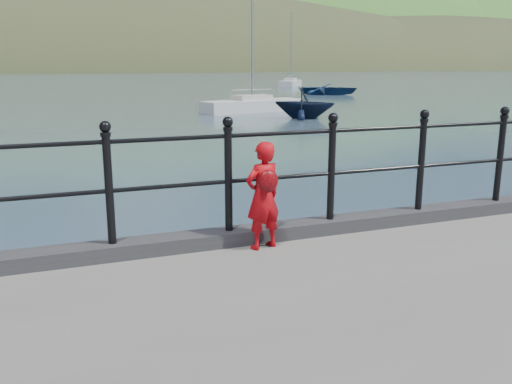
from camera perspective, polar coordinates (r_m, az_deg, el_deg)
name	(u,v)px	position (r m, az deg, el deg)	size (l,w,h in m)	color
ground	(174,332)	(6.17, -8.65, -14.41)	(600.00, 600.00, 0.00)	#2D4251
kerb	(173,243)	(5.61, -8.70, -5.36)	(60.00, 0.30, 0.15)	#28282B
railing	(171,171)	(5.42, -8.98, 2.16)	(18.11, 0.11, 1.20)	black
far_shore	(145,121)	(249.23, -11.65, 7.32)	(830.00, 200.00, 156.00)	#333A21
child	(263,195)	(5.49, 0.76, -0.34)	(0.46, 0.37, 1.11)	red
launch_blue	(330,89)	(51.08, 7.77, 10.69)	(3.58, 5.01, 1.04)	navy
launch_navy	(304,103)	(28.88, 5.11, 9.36)	(2.74, 3.17, 1.67)	black
sailboat_near	(252,106)	(32.91, -0.41, 9.04)	(6.57, 3.22, 8.69)	silver
sailboat_far	(290,83)	(70.05, 3.64, 11.36)	(5.12, 6.20, 9.11)	silver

